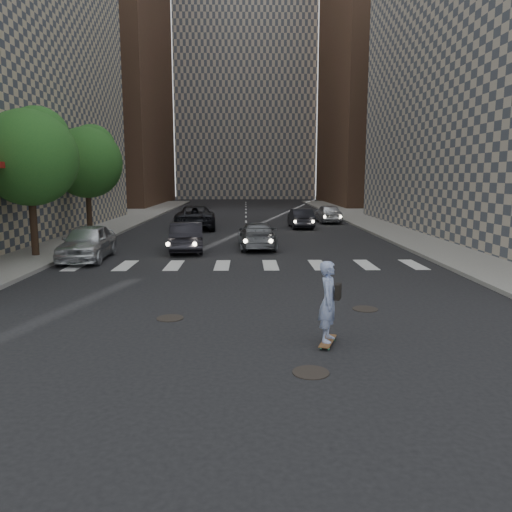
% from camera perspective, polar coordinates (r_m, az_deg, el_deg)
% --- Properties ---
extents(ground, '(160.00, 160.00, 0.00)m').
position_cam_1_polar(ground, '(11.98, -1.05, -8.70)').
color(ground, black).
rests_on(ground, ground).
extents(sidewalk_left, '(13.00, 80.00, 0.15)m').
position_cam_1_polar(sidewalk_left, '(34.77, -25.81, 2.29)').
color(sidewalk_left, gray).
rests_on(sidewalk_left, ground).
extents(sidewalk_right, '(13.00, 80.00, 0.15)m').
position_cam_1_polar(sidewalk_right, '(34.78, 23.52, 2.45)').
color(sidewalk_right, gray).
rests_on(sidewalk_right, ground).
extents(tower_left, '(18.00, 24.00, 40.00)m').
position_cam_1_polar(tower_left, '(71.24, -18.84, 21.93)').
color(tower_left, brown).
rests_on(tower_left, ground).
extents(tower_right, '(18.00, 24.00, 36.00)m').
position_cam_1_polar(tower_right, '(70.82, 16.32, 20.46)').
color(tower_right, brown).
rests_on(tower_right, ground).
extents(tower_center, '(22.00, 20.00, 48.00)m').
position_cam_1_polar(tower_center, '(91.68, -1.23, 21.95)').
color(tower_center, '#ADA08E').
rests_on(tower_center, ground).
extents(tree_b, '(4.20, 4.20, 6.60)m').
position_cam_1_polar(tree_b, '(24.45, -24.32, 10.63)').
color(tree_b, '#382619').
rests_on(tree_b, sidewalk_left).
extents(tree_c, '(4.20, 4.20, 6.60)m').
position_cam_1_polar(tree_c, '(31.98, -18.66, 10.42)').
color(tree_c, '#382619').
rests_on(tree_c, sidewalk_left).
extents(manhole_a, '(0.70, 0.70, 0.02)m').
position_cam_1_polar(manhole_a, '(9.70, 6.29, -13.08)').
color(manhole_a, black).
rests_on(manhole_a, ground).
extents(manhole_b, '(0.70, 0.70, 0.02)m').
position_cam_1_polar(manhole_b, '(13.27, -9.79, -7.01)').
color(manhole_b, black).
rests_on(manhole_b, ground).
extents(manhole_c, '(0.70, 0.70, 0.02)m').
position_cam_1_polar(manhole_c, '(14.28, 12.36, -5.93)').
color(manhole_c, black).
rests_on(manhole_c, ground).
extents(skateboarder, '(0.62, 0.96, 1.87)m').
position_cam_1_polar(skateboarder, '(10.97, 8.33, -5.17)').
color(skateboarder, brown).
rests_on(skateboarder, ground).
extents(silver_sedan, '(2.02, 4.65, 1.56)m').
position_cam_1_polar(silver_sedan, '(23.18, -18.71, 1.50)').
color(silver_sedan, silver).
rests_on(silver_sedan, ground).
extents(traffic_car_a, '(1.93, 4.51, 1.45)m').
position_cam_1_polar(traffic_car_a, '(24.75, -7.89, 2.22)').
color(traffic_car_a, black).
rests_on(traffic_car_a, ground).
extents(traffic_car_b, '(2.02, 4.63, 1.33)m').
position_cam_1_polar(traffic_car_b, '(25.59, 0.12, 2.39)').
color(traffic_car_b, slate).
rests_on(traffic_car_b, ground).
extents(traffic_car_c, '(3.15, 6.07, 1.63)m').
position_cam_1_polar(traffic_car_c, '(35.33, -6.95, 4.44)').
color(traffic_car_c, black).
rests_on(traffic_car_c, ground).
extents(traffic_car_d, '(1.87, 4.37, 1.47)m').
position_cam_1_polar(traffic_car_d, '(40.05, 8.22, 4.84)').
color(traffic_car_d, silver).
rests_on(traffic_car_d, ground).
extents(traffic_car_e, '(1.59, 4.19, 1.37)m').
position_cam_1_polar(traffic_car_e, '(35.74, 5.11, 4.31)').
color(traffic_car_e, black).
rests_on(traffic_car_e, ground).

